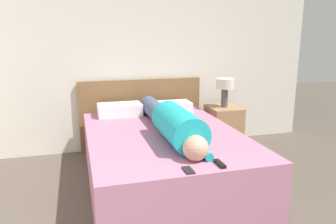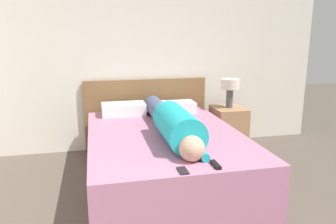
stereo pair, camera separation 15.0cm
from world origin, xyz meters
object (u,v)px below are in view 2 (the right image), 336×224
at_px(table_lamp, 230,87).
at_px(person_lying, 172,122).
at_px(pillow_second, 175,107).
at_px(cell_phone, 183,171).
at_px(nightstand, 228,129).
at_px(pillow_near_headboard, 124,109).
at_px(bed, 165,158).
at_px(tv_remote, 216,165).

xyz_separation_m(table_lamp, person_lying, (-0.98, -0.91, -0.17)).
xyz_separation_m(pillow_second, cell_phone, (-0.39, -1.79, -0.06)).
relative_size(nightstand, pillow_near_headboard, 1.10).
bearing_deg(person_lying, bed, 109.78).
bearing_deg(cell_phone, pillow_near_headboard, 98.07).
bearing_deg(cell_phone, nightstand, 57.61).
bearing_deg(pillow_second, pillow_near_headboard, 180.00).
height_order(person_lying, cell_phone, person_lying).
distance_m(person_lying, tv_remote, 0.81).
height_order(nightstand, pillow_second, pillow_second).
distance_m(table_lamp, pillow_second, 0.75).
xyz_separation_m(bed, pillow_second, (0.32, 0.83, 0.33)).
height_order(nightstand, tv_remote, nightstand).
xyz_separation_m(table_lamp, tv_remote, (-0.84, -1.70, -0.29)).
relative_size(bed, nightstand, 3.64).
relative_size(table_lamp, cell_phone, 2.88).
height_order(pillow_near_headboard, pillow_second, pillow_near_headboard).
bearing_deg(bed, nightstand, 37.23).
bearing_deg(tv_remote, pillow_second, 85.88).
height_order(table_lamp, cell_phone, table_lamp).
bearing_deg(tv_remote, bed, 101.68).
distance_m(table_lamp, tv_remote, 1.92).
xyz_separation_m(bed, pillow_near_headboard, (-0.33, 0.83, 0.34)).
relative_size(bed, tv_remote, 13.92).
bearing_deg(nightstand, table_lamp, 0.00).
height_order(person_lying, tv_remote, person_lying).
relative_size(nightstand, table_lamp, 1.54).
xyz_separation_m(nightstand, tv_remote, (-0.84, -1.70, 0.26)).
bearing_deg(bed, pillow_near_headboard, 111.53).
distance_m(bed, pillow_second, 0.95).
height_order(table_lamp, person_lying, table_lamp).
bearing_deg(bed, person_lying, -70.22).
bearing_deg(cell_phone, tv_remote, 7.93).
distance_m(person_lying, pillow_near_headboard, 1.03).
bearing_deg(nightstand, pillow_second, 176.02).
xyz_separation_m(table_lamp, pillow_second, (-0.71, 0.05, -0.24)).
xyz_separation_m(person_lying, pillow_second, (0.27, 0.96, -0.07)).
xyz_separation_m(pillow_near_headboard, pillow_second, (0.64, 0.00, -0.01)).
bearing_deg(person_lying, cell_phone, -98.34).
bearing_deg(bed, tv_remote, -78.32).
xyz_separation_m(bed, table_lamp, (1.03, 0.78, 0.58)).
bearing_deg(bed, pillow_second, 69.16).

